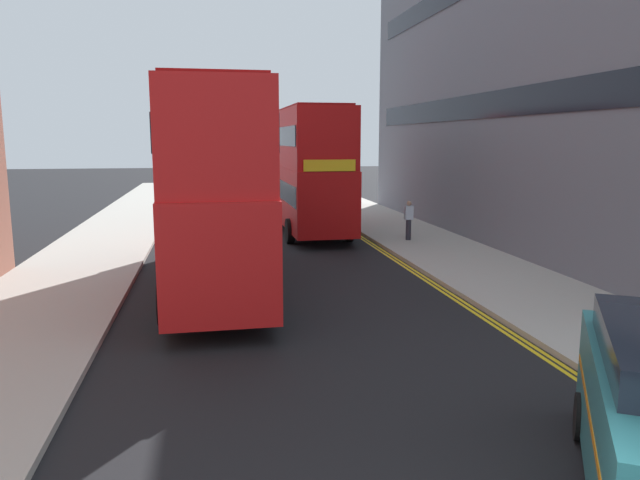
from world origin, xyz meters
TOP-DOWN VIEW (x-y plane):
  - sidewalk_right at (6.50, 16.00)m, footprint 4.00×80.00m
  - sidewalk_left at (-6.50, 16.00)m, footprint 4.00×80.00m
  - kerb_line_outer at (4.40, 14.00)m, footprint 0.10×56.00m
  - kerb_line_inner at (4.24, 14.00)m, footprint 0.10×56.00m
  - double_decker_bus_away at (-2.07, 13.81)m, footprint 2.92×10.84m
  - double_decker_bus_oncoming at (2.25, 24.27)m, footprint 2.88×10.83m
  - pedestrian_far at (5.90, 20.09)m, footprint 0.34×0.22m
  - street_tree_near at (7.07, 38.98)m, footprint 1.86×1.82m
  - townhouse_terrace_right at (13.50, 19.91)m, footprint 10.08×28.00m

SIDE VIEW (x-z plane):
  - kerb_line_outer at x=4.40m, z-range 0.00..0.01m
  - kerb_line_inner at x=4.24m, z-range 0.00..0.01m
  - sidewalk_right at x=6.50m, z-range 0.00..0.14m
  - sidewalk_left at x=-6.50m, z-range 0.00..0.14m
  - pedestrian_far at x=5.90m, z-range 0.18..1.80m
  - street_tree_near at x=7.07m, z-range -0.04..5.73m
  - double_decker_bus_away at x=-2.07m, z-range 0.21..5.85m
  - double_decker_bus_oncoming at x=2.25m, z-range 0.21..5.85m
  - townhouse_terrace_right at x=13.50m, z-range 0.00..14.67m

